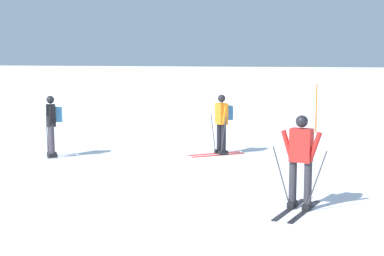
% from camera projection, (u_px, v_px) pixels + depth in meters
% --- Properties ---
extents(ground_plane, '(120.00, 120.00, 0.00)m').
position_uv_depth(ground_plane, '(111.00, 178.00, 12.33)').
color(ground_plane, white).
extents(far_snow_ridge, '(80.00, 8.82, 2.17)m').
position_uv_depth(far_snow_ridge, '(290.00, 87.00, 31.65)').
color(far_snow_ridge, white).
rests_on(far_snow_ridge, ground).
extents(skier_orange, '(1.41, 1.38, 1.71)m').
position_uv_depth(skier_orange, '(222.00, 121.00, 15.29)').
color(skier_orange, red).
rests_on(skier_orange, ground).
extents(skier_black, '(1.48, 1.29, 1.71)m').
position_uv_depth(skier_black, '(52.00, 123.00, 14.81)').
color(skier_black, silver).
rests_on(skier_black, ground).
extents(skier_red, '(1.00, 1.64, 1.71)m').
position_uv_depth(skier_red, '(301.00, 157.00, 9.69)').
color(skier_red, black).
rests_on(skier_red, ground).
extents(trail_marker_pole, '(0.05, 0.05, 1.82)m').
position_uv_depth(trail_marker_pole, '(316.00, 108.00, 19.69)').
color(trail_marker_pole, '#C65614').
rests_on(trail_marker_pole, ground).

